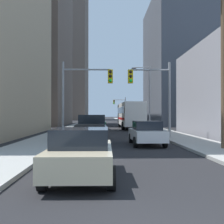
# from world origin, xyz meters

# --- Properties ---
(sidewalk_left) EXTENTS (3.01, 160.00, 0.15)m
(sidewalk_left) POSITION_xyz_m (-5.05, 50.00, 0.07)
(sidewalk_left) COLOR #9E9E99
(sidewalk_left) RESTS_ON ground
(sidewalk_right) EXTENTS (3.01, 160.00, 0.15)m
(sidewalk_right) POSITION_xyz_m (5.05, 50.00, 0.07)
(sidewalk_right) COLOR #9E9E99
(sidewalk_right) RESTS_ON ground
(city_bus) EXTENTS (2.76, 11.55, 3.40)m
(city_bus) POSITION_xyz_m (2.50, 33.79, 1.93)
(city_bus) COLOR silver
(city_bus) RESTS_ON ground
(pickup_truck_grey) EXTENTS (2.20, 5.46, 1.90)m
(pickup_truck_grey) POSITION_xyz_m (-1.84, 15.55, 0.93)
(pickup_truck_grey) COLOR slate
(pickup_truck_grey) RESTS_ON ground
(sedan_beige) EXTENTS (1.95, 4.22, 1.52)m
(sedan_beige) POSITION_xyz_m (-1.65, 5.27, 0.77)
(sedan_beige) COLOR #C6B793
(sedan_beige) RESTS_ON ground
(sedan_white) EXTENTS (1.95, 4.24, 1.52)m
(sedan_white) POSITION_xyz_m (1.70, 14.17, 0.77)
(sedan_white) COLOR white
(sedan_white) RESTS_ON ground
(sedan_green) EXTENTS (1.95, 4.24, 1.52)m
(sedan_green) POSITION_xyz_m (-1.68, 32.51, 0.77)
(sedan_green) COLOR #195938
(sedan_green) RESTS_ON ground
(traffic_signal_near_left) EXTENTS (3.93, 0.44, 6.00)m
(traffic_signal_near_left) POSITION_xyz_m (-2.46, 18.30, 4.05)
(traffic_signal_near_left) COLOR gray
(traffic_signal_near_left) RESTS_ON ground
(traffic_signal_near_right) EXTENTS (3.34, 0.44, 6.00)m
(traffic_signal_near_right) POSITION_xyz_m (2.74, 18.30, 4.02)
(traffic_signal_near_right) COLOR gray
(traffic_signal_near_right) RESTS_ON ground
(traffic_signal_far_right) EXTENTS (3.02, 0.44, 6.00)m
(traffic_signal_far_right) POSITION_xyz_m (2.88, 63.05, 4.00)
(traffic_signal_far_right) COLOR gray
(traffic_signal_far_right) RESTS_ON ground
(utility_pole_right) EXTENTS (2.20, 0.28, 10.10)m
(utility_pole_right) POSITION_xyz_m (5.35, 11.31, 5.33)
(utility_pole_right) COLOR brown
(utility_pole_right) RESTS_ON ground
(street_lamp_right) EXTENTS (2.15, 0.32, 7.50)m
(street_lamp_right) POSITION_xyz_m (3.92, 28.37, 4.51)
(street_lamp_right) COLOR gray
(street_lamp_right) RESTS_ON ground
(building_left_mid_office) EXTENTS (16.63, 18.92, 30.77)m
(building_left_mid_office) POSITION_xyz_m (-16.15, 47.38, 15.38)
(building_left_mid_office) COLOR #66564C
(building_left_mid_office) RESTS_ON ground
(building_left_far_tower) EXTENTS (17.58, 18.73, 45.71)m
(building_left_far_tower) POSITION_xyz_m (-15.76, 92.59, 22.85)
(building_left_far_tower) COLOR #66564C
(building_left_far_tower) RESTS_ON ground
(building_right_mid_block) EXTENTS (21.34, 18.96, 22.49)m
(building_right_mid_block) POSITION_xyz_m (18.17, 46.87, 11.24)
(building_right_mid_block) COLOR #4C515B
(building_right_mid_block) RESTS_ON ground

